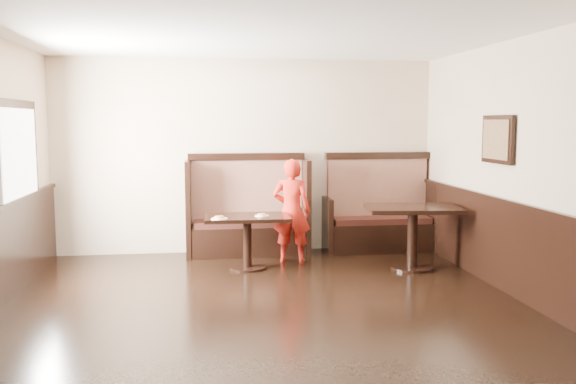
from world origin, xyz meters
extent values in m
plane|color=black|center=(0.00, 0.00, 0.00)|extent=(7.00, 7.00, 0.00)
plane|color=beige|center=(0.00, 3.50, 1.40)|extent=(5.50, 0.00, 5.50)
plane|color=beige|center=(0.00, -3.50, 1.40)|extent=(5.50, 0.00, 5.50)
plane|color=beige|center=(2.75, 0.00, 1.40)|extent=(0.00, 7.00, 7.00)
plane|color=white|center=(0.00, 0.00, 2.80)|extent=(7.00, 7.00, 0.00)
cube|color=black|center=(2.72, 0.00, 0.50)|extent=(0.05, 6.90, 1.00)
cube|color=black|center=(-2.71, 1.90, 1.55)|extent=(0.05, 1.50, 1.20)
cube|color=white|center=(-2.69, 1.90, 1.55)|extent=(0.01, 1.30, 1.00)
cube|color=black|center=(2.71, 1.20, 1.70)|extent=(0.04, 0.70, 0.55)
cube|color=olive|center=(2.69, 1.20, 1.70)|extent=(0.01, 0.60, 0.45)
cube|color=black|center=(0.00, 3.22, 0.21)|extent=(1.60, 0.50, 0.42)
cube|color=#341610|center=(0.00, 3.22, 0.46)|extent=(1.54, 0.46, 0.09)
cube|color=#511019|center=(0.00, 3.43, 0.90)|extent=(1.60, 0.12, 0.92)
cube|color=black|center=(0.00, 3.43, 1.40)|extent=(1.68, 0.16, 0.10)
cube|color=black|center=(-0.84, 3.32, 0.68)|extent=(0.07, 0.72, 1.36)
cube|color=black|center=(0.84, 3.32, 0.68)|extent=(0.07, 0.72, 1.36)
cube|color=black|center=(1.95, 3.22, 0.21)|extent=(1.50, 0.50, 0.42)
cube|color=#341610|center=(1.95, 3.22, 0.46)|extent=(1.44, 0.46, 0.09)
cube|color=#511019|center=(1.95, 3.43, 0.90)|extent=(1.50, 0.12, 0.92)
cube|color=black|center=(1.95, 3.43, 1.40)|extent=(1.58, 0.16, 0.10)
cube|color=black|center=(1.16, 3.32, 0.40)|extent=(0.07, 0.72, 0.80)
cube|color=black|center=(2.74, 3.32, 0.40)|extent=(0.07, 0.72, 0.80)
cube|color=black|center=(-0.07, 2.39, 0.67)|extent=(1.10, 0.70, 0.05)
cylinder|color=black|center=(-0.07, 2.39, 0.33)|extent=(0.11, 0.11, 0.64)
cylinder|color=black|center=(-0.07, 2.39, 0.01)|extent=(0.47, 0.47, 0.03)
cube|color=black|center=(2.04, 2.09, 0.79)|extent=(1.26, 0.90, 0.05)
cylinder|color=black|center=(2.04, 2.09, 0.38)|extent=(0.13, 0.13, 0.75)
cylinder|color=black|center=(2.04, 2.09, 0.02)|extent=(0.56, 0.56, 0.03)
imported|color=red|center=(0.55, 2.69, 0.70)|extent=(0.58, 0.46, 1.41)
cylinder|color=white|center=(-0.44, 2.17, 0.70)|extent=(0.20, 0.20, 0.01)
cylinder|color=tan|center=(-0.44, 2.17, 0.72)|extent=(0.13, 0.13, 0.02)
cylinder|color=#EABA54|center=(-0.44, 2.17, 0.73)|extent=(0.11, 0.11, 0.01)
cylinder|color=white|center=(0.11, 2.34, 0.70)|extent=(0.18, 0.18, 0.01)
cylinder|color=tan|center=(0.11, 2.34, 0.71)|extent=(0.11, 0.11, 0.01)
cylinder|color=#EABA54|center=(0.11, 2.34, 0.72)|extent=(0.09, 0.09, 0.01)
camera|label=1|loc=(-0.63, -5.36, 1.91)|focal=38.00mm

